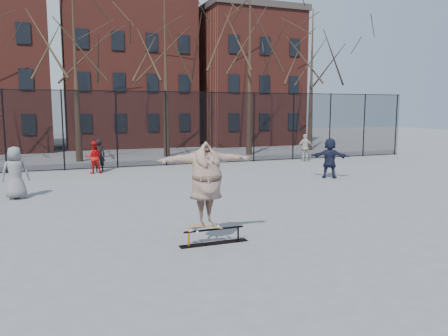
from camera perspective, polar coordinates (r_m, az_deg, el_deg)
name	(u,v)px	position (r m, az deg, el deg)	size (l,w,h in m)	color
ground	(242,229)	(11.32, 2.38, -7.93)	(100.00, 100.00, 0.00)	slate
skate_rail	(214,238)	(10.07, -1.32, -9.08)	(1.62, 0.25, 0.36)	black
skateboard	(207,227)	(9.95, -2.28, -7.73)	(0.78, 0.18, 0.09)	#A37041
skater	(206,185)	(9.73, -2.32, -2.22)	(2.27, 0.62, 1.85)	#4F3C97
bystander_grey	(15,173)	(16.41, -25.58, -0.57)	(0.88, 0.57, 1.80)	slate
bystander_black	(99,155)	(22.18, -16.02, 1.59)	(0.58, 0.38, 1.59)	black
bystander_red	(94,157)	(21.64, -16.63, 1.35)	(0.75, 0.58, 1.53)	red
bystander_white	(305,148)	(25.85, 10.56, 2.62)	(0.94, 0.39, 1.61)	#BEB6B0
bystander_navy	(330,158)	(19.86, 13.65, 1.28)	(1.66, 0.53, 1.79)	#1B1E37
fence	(143,128)	(23.41, -10.48, 5.17)	(34.03, 0.07, 4.00)	black
tree_row	(124,36)	(27.78, -12.93, 16.46)	(33.66, 7.46, 10.67)	black
rowhouses	(120,71)	(36.46, -13.39, 12.27)	(29.00, 7.00, 13.00)	#5D241E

